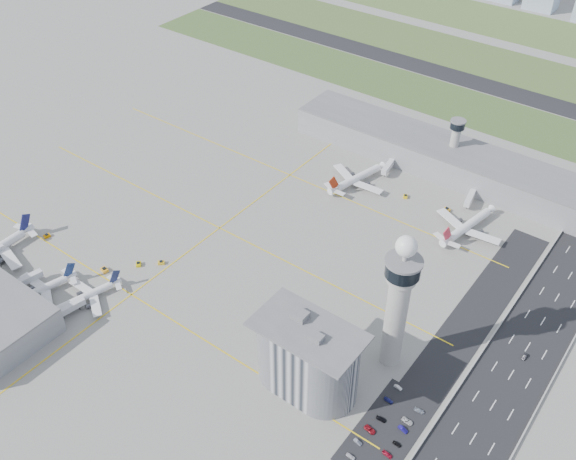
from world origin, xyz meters
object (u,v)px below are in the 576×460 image
Objects in this scene: admin_building at (307,357)px; car_lot_11 at (419,411)px; airplane_near_c at (84,293)px; car_lot_0 at (351,456)px; airplane_far_b at (470,221)px; tug_5 at (447,209)px; tug_1 at (104,270)px; control_tower at (399,298)px; jet_bridge_near_1 at (14,288)px; car_lot_2 at (370,430)px; jet_bridge_far_0 at (392,163)px; car_lot_3 at (381,419)px; car_lot_10 at (407,421)px; car_lot_9 at (403,429)px; tug_3 at (161,262)px; tug_4 at (405,196)px; car_lot_4 at (389,400)px; car_lot_7 at (387,454)px; airplane_far_a at (358,174)px; car_lot_8 at (397,444)px; car_hw_1 at (525,357)px; car_lot_1 at (358,442)px; secondary_tower at (455,141)px; tug_2 at (138,264)px; jet_bridge_far_1 at (473,193)px; airplane_near_b at (36,288)px; car_lot_5 at (398,387)px; jet_bridge_near_2 at (55,318)px.

admin_building reaches higher than car_lot_11.
airplane_near_c is 9.80× the size of car_lot_0.
airplane_far_b is 12.80× the size of tug_5.
control_tower is at bearing -66.21° from tug_1.
car_lot_2 is (166.18, 35.36, -2.21)m from jet_bridge_near_1.
airplane_far_b is 66.35m from jet_bridge_far_0.
car_lot_0 is 0.90× the size of car_lot_3.
car_lot_10 is at bearing 117.58° from airplane_near_c.
admin_building is at bearing 105.10° from car_lot_9.
tug_3 reaches higher than tug_4.
tug_4 is 0.78× the size of car_lot_3.
car_lot_7 is at bearing -145.55° from car_lot_4.
airplane_far_a reaches higher than car_lot_11.
car_lot_8 is 70.10m from car_hw_1.
car_lot_1 is 0.88× the size of car_lot_7.
secondary_tower is at bearing 13.56° from car_lot_11.
tug_2 is at bearing 90.78° from tug_3.
car_lot_8 is (9.83, -5.61, -0.01)m from car_lot_3.
jet_bridge_near_1 is 3.03× the size of car_lot_2.
car_lot_7 is at bearing -47.42° from car_lot_0.
tug_4 is at bearing -99.90° from secondary_tower.
secondary_tower reaches higher than jet_bridge_far_1.
airplane_near_b is 173.66m from car_lot_11.
airplane_far_b reaches higher than car_lot_2.
car_lot_1 is (144.06, -5.73, -0.47)m from tug_1.
jet_bridge_near_1 is 180.66m from car_lot_8.
airplane_near_b reaches higher than jet_bridge_far_0.
tug_5 is at bearing 24.67° from car_lot_2.
admin_building is 10.71× the size of car_lot_9.
car_lot_3 is at bearing 123.45° from car_lot_10.
airplane_near_b is 159.00m from car_lot_2.
jet_bridge_near_1 is 175.07m from car_lot_5.
car_lot_10 is (-1.58, 10.62, 0.06)m from car_lot_8.
admin_building is 1.23× the size of airplane_near_c.
tug_1 is at bearing 88.69° from car_lot_3.
admin_building is at bearing -63.88° from jet_bridge_near_1.
jet_bridge_far_0 is (-60.23, 27.64, -3.30)m from airplane_far_b.
airplane_near_b is (-144.83, -63.95, -29.83)m from control_tower.
tug_3 is (-46.13, -139.15, -1.96)m from jet_bridge_far_0.
control_tower reaches higher than tug_5.
control_tower reaches higher than jet_bridge_near_1.
car_lot_7 is at bearing 170.28° from car_lot_11.
tug_5 is (51.43, 6.14, -5.00)m from airplane_far_a.
tug_3 is 0.93× the size of car_lot_5.
secondary_tower is 200.05m from tug_1.
car_lot_7 is (146.35, 30.47, -2.29)m from jet_bridge_near_2.
airplane_near_b is (-124.83, -33.95, -10.09)m from admin_building.
car_lot_5 is 0.83× the size of car_lot_11.
airplane_far_b is 12.66× the size of car_lot_0.
car_lot_11 is (145.84, 7.00, -0.34)m from tug_2.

